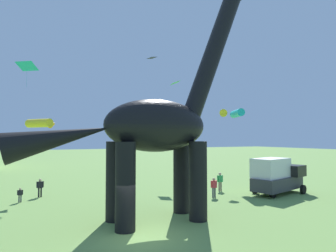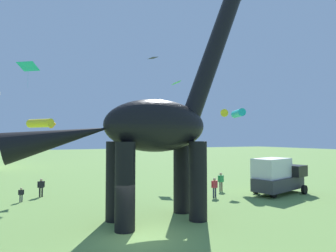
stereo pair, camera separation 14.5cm
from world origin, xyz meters
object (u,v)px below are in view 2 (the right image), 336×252
Objects in this scene: kite_mid_right at (235,113)px; kite_far_right at (176,83)px; dinosaur_sculpture at (155,126)px; person_far_spectator at (221,180)px; person_watching_child at (214,186)px; person_strolling_adult at (21,193)px; parked_box_truck at (277,176)px; kite_trailing at (28,67)px; kite_high_right at (43,123)px; kite_near_low at (153,58)px; person_photographer at (41,186)px.

kite_far_right is at bearing 113.55° from kite_mid_right.
dinosaur_sculpture is 9.14× the size of person_far_spectator.
person_strolling_adult is at bearing 102.56° from person_watching_child.
parked_box_truck is (13.07, 2.88, -4.12)m from dinosaur_sculpture.
kite_trailing is at bearing 87.24° from person_watching_child.
kite_trailing is 0.85× the size of kite_high_right.
parked_box_truck is 3.87× the size of kite_near_low.
dinosaur_sculpture is at bearing 4.86° from person_far_spectator.
kite_far_right is (15.53, 4.83, 5.75)m from kite_high_right.
kite_mid_right reaches higher than parked_box_truck.
kite_far_right is 0.58× the size of kite_mid_right.
person_photographer is 0.94× the size of person_watching_child.
dinosaur_sculpture is 12.53m from kite_high_right.
person_photographer is at bearing -69.34° from kite_trailing.
person_watching_child is at bearing 57.75° from dinosaur_sculpture.
person_far_spectator is at bearing -14.36° from person_watching_child.
kite_high_right is at bearing -46.06° from person_far_spectator.
kite_far_right is at bearing 61.99° from person_photographer.
kite_trailing is (-1.26, 3.33, 10.92)m from person_photographer.
kite_mid_right is at bearing -8.05° from kite_high_right.
person_far_spectator is 1.02× the size of kite_far_right.
kite_mid_right is at bearing -66.45° from kite_far_right.
parked_box_truck is 6.11m from person_watching_child.
person_photographer is at bearing 148.07° from dinosaur_sculpture.
dinosaur_sculpture is 13.15m from person_photographer.
dinosaur_sculpture is 19.46m from kite_far_right.
person_strolling_adult is 12.18m from kite_trailing.
parked_box_truck is at bearing 21.66° from person_photographer.
kite_far_right is at bearing 17.29° from kite_high_right.
person_strolling_adult is at bearing -144.45° from kite_near_low.
person_strolling_adult is at bearing -92.29° from kite_trailing.
person_far_spectator is at bearing 107.38° from person_strolling_adult.
kite_near_low is 6.33m from kite_far_right.
kite_high_right is at bearing 93.80° from person_watching_child.
person_far_spectator is (9.29, 6.18, -4.71)m from dinosaur_sculpture.
person_far_spectator is at bearing 61.65° from dinosaur_sculpture.
kite_trailing reaches higher than parked_box_truck.
person_far_spectator is at bearing -85.29° from kite_near_low.
person_strolling_adult is 6.10m from kite_high_right.
parked_box_truck is 2.01× the size of kite_mid_right.
kite_far_right is (16.86, 1.87, 0.19)m from kite_trailing.
parked_box_truck is 3.48× the size of kite_far_right.
person_far_spectator is at bearing 27.59° from person_photographer.
kite_far_right reaches higher than person_watching_child.
kite_high_right is at bearing 167.94° from person_strolling_adult.
kite_near_low is at bearing -114.05° from person_far_spectator.
person_photographer is at bearing 163.09° from person_strolling_adult.
person_watching_child is (7.11, 4.06, -4.77)m from dinosaur_sculpture.
parked_box_truck reaches higher than person_far_spectator.
person_photographer is at bearing -101.51° from kite_high_right.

